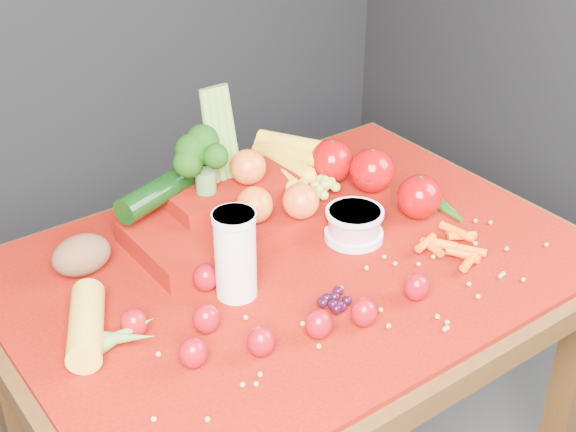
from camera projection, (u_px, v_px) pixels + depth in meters
table at (294, 306)px, 1.56m from camera, size 1.10×0.80×0.75m
red_cloth at (294, 263)px, 1.50m from camera, size 1.05×0.75×0.01m
milk_glass at (235, 252)px, 1.37m from camera, size 0.08×0.08×0.16m
yogurt_bowl at (354, 224)px, 1.55m from camera, size 0.12×0.12×0.06m
strawberry_scatter at (264, 315)px, 1.32m from camera, size 0.48×0.28×0.06m
dark_grape_cluster at (337, 301)px, 1.37m from camera, size 0.06×0.05×0.03m
soybean_scatter at (365, 312)px, 1.36m from camera, size 0.84×0.24×0.01m
corn_ear at (106, 334)px, 1.28m from camera, size 0.24×0.26×0.06m
potato at (81, 255)px, 1.45m from camera, size 0.11×0.08×0.07m
baby_carrot_pile at (455, 248)px, 1.51m from camera, size 0.18×0.17×0.03m
green_bean_pile at (435, 203)px, 1.67m from camera, size 0.14×0.12×0.01m
produce_mound at (273, 192)px, 1.60m from camera, size 0.59×0.38×0.27m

